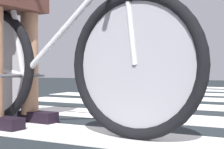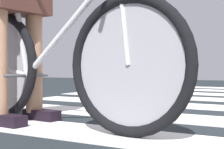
% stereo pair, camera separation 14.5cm
% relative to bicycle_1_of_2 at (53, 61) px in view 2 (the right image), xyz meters
% --- Properties ---
extents(bicycle_1_of_2, '(1.73, 0.52, 0.93)m').
position_rel_bicycle_1_of_2_xyz_m(bicycle_1_of_2, '(0.00, 0.00, 0.00)').
color(bicycle_1_of_2, black).
rests_on(bicycle_1_of_2, ground).
extents(cyclist_1_of_2, '(0.34, 0.43, 0.97)m').
position_rel_bicycle_1_of_2_xyz_m(cyclist_1_of_2, '(-0.31, 0.03, 0.24)').
color(cyclist_1_of_2, '#A87A5B').
rests_on(cyclist_1_of_2, ground).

